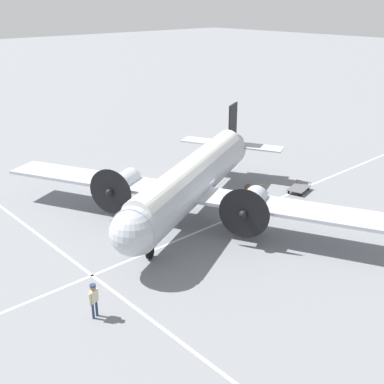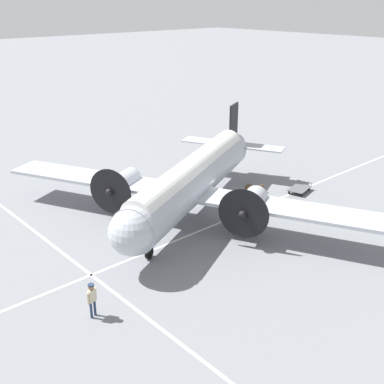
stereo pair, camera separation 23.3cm
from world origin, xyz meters
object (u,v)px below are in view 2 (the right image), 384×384
object	(u,v)px
suitcase_near_door	(248,188)
suitcase_upright_spare	(261,189)
crew_foreground	(92,296)
baggage_cart	(299,188)
airliner_main	(189,182)

from	to	relation	value
suitcase_near_door	suitcase_upright_spare	xyz separation A→B (m)	(0.60, -0.70, 0.02)
crew_foreground	baggage_cart	bearing A→B (deg)	-8.14
suitcase_near_door	crew_foreground	bearing A→B (deg)	-161.44
crew_foreground	baggage_cart	size ratio (longest dim) A/B	0.81
airliner_main	suitcase_upright_spare	size ratio (longest dim) A/B	38.43
suitcase_upright_spare	baggage_cart	size ratio (longest dim) A/B	0.30
suitcase_near_door	suitcase_upright_spare	distance (m)	0.92
airliner_main	suitcase_near_door	bearing A→B (deg)	159.25
suitcase_near_door	baggage_cart	distance (m)	3.74
crew_foreground	suitcase_upright_spare	world-z (taller)	crew_foreground
crew_foreground	baggage_cart	world-z (taller)	crew_foreground
crew_foreground	baggage_cart	xyz separation A→B (m)	(18.91, 2.90, -0.77)
airliner_main	crew_foreground	bearing A→B (deg)	0.41
suitcase_near_door	baggage_cart	world-z (taller)	suitcase_near_door
airliner_main	baggage_cart	xyz separation A→B (m)	(8.91, -1.99, -2.22)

